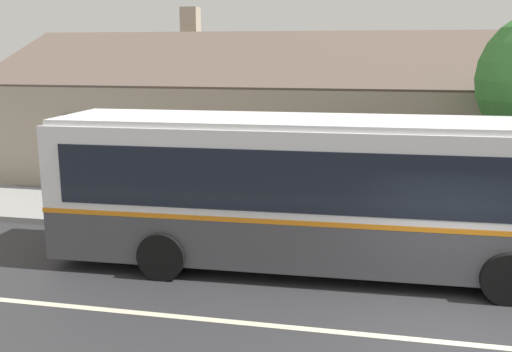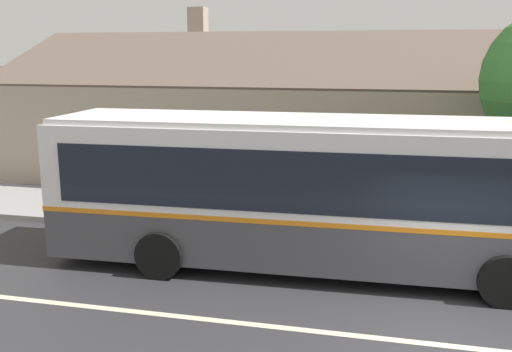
# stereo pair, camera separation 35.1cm
# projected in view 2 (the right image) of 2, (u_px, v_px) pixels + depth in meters

# --- Properties ---
(ground_plane) EXTENTS (300.00, 300.00, 0.00)m
(ground_plane) POSITION_uv_depth(u_px,v_px,m) (460.00, 347.00, 9.04)
(ground_plane) COLOR #2D2D30
(sidewalk_far) EXTENTS (60.00, 3.00, 0.15)m
(sidewalk_far) POSITION_uv_depth(u_px,v_px,m) (434.00, 230.00, 14.73)
(sidewalk_far) COLOR gray
(sidewalk_far) RESTS_ON ground
(lane_divider_stripe) EXTENTS (60.00, 0.16, 0.01)m
(lane_divider_stripe) POSITION_uv_depth(u_px,v_px,m) (460.00, 347.00, 9.04)
(lane_divider_stripe) COLOR beige
(lane_divider_stripe) RESTS_ON ground
(community_building) EXTENTS (26.04, 10.53, 6.39)m
(community_building) POSITION_uv_depth(u_px,v_px,m) (362.00, 123.00, 22.17)
(community_building) COLOR tan
(community_building) RESTS_ON ground
(transit_bus) EXTENTS (11.56, 2.98, 3.24)m
(transit_bus) POSITION_uv_depth(u_px,v_px,m) (320.00, 190.00, 12.01)
(transit_bus) COLOR #47474C
(transit_bus) RESTS_ON ground
(bench_by_building) EXTENTS (1.68, 0.51, 0.94)m
(bench_by_building) POSITION_uv_depth(u_px,v_px,m) (135.00, 197.00, 16.03)
(bench_by_building) COLOR brown
(bench_by_building) RESTS_ON sidewalk_far
(bench_down_street) EXTENTS (1.89, 0.51, 0.94)m
(bench_down_street) POSITION_uv_depth(u_px,v_px,m) (264.00, 204.00, 15.32)
(bench_down_street) COLOR brown
(bench_down_street) RESTS_ON sidewalk_far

